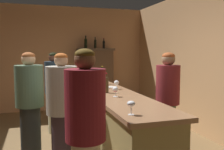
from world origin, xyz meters
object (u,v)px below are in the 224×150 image
wine_glass_spare (131,104)px  patron_tall (54,89)px  display_bottle_midleft (95,43)px  patron_by_cabinet (86,134)px  display_bottle_center (104,44)px  cheese_plate (112,87)px  patron_redhead (62,110)px  wine_glass_front (116,83)px  display_bottle_left (86,43)px  wine_bottle_merlot (91,75)px  bar_counter (115,127)px  patron_in_navy (30,103)px  wine_glass_rear (103,81)px  flower_arrangement (91,78)px  wine_bottle_syrah (102,76)px  wine_glass_mid (115,90)px  wine_bottle_chardonnay (106,84)px  bartender (167,99)px  display_cabinet (96,78)px

wine_glass_spare → patron_tall: patron_tall is taller
display_bottle_midleft → patron_by_cabinet: (-1.20, -4.61, -0.93)m
display_bottle_center → patron_tall: display_bottle_center is taller
cheese_plate → patron_redhead: size_ratio=0.12×
wine_glass_front → display_bottle_left: (0.10, 2.95, 0.73)m
wine_bottle_merlot → wine_glass_front: 0.92m
wine_bottle_merlot → display_bottle_midleft: display_bottle_midleft is taller
bar_counter → cheese_plate: bearing=76.8°
patron_by_cabinet → patron_in_navy: size_ratio=1.02×
wine_glass_rear → patron_tall: (-0.72, 1.02, -0.25)m
display_bottle_left → patron_redhead: bearing=-106.2°
flower_arrangement → patron_in_navy: patron_in_navy is taller
wine_glass_front → wine_glass_spare: wine_glass_front is taller
wine_bottle_syrah → cheese_plate: wine_bottle_syrah is taller
wine_bottle_syrah → wine_glass_spare: wine_bottle_syrah is taller
wine_glass_mid → display_bottle_center: (0.83, 3.56, 0.72)m
patron_redhead → wine_bottle_merlot: bearing=34.2°
bar_counter → wine_bottle_chardonnay: wine_bottle_chardonnay is taller
wine_glass_mid → display_bottle_center: display_bottle_center is taller
cheese_plate → display_bottle_center: (0.62, 2.73, 0.80)m
patron_tall → bartender: size_ratio=0.99×
wine_bottle_chardonnay → display_bottle_left: size_ratio=0.87×
wine_glass_rear → patron_by_cabinet: patron_by_cabinet is taller
wine_bottle_chardonnay → display_bottle_midleft: display_bottle_midleft is taller
display_cabinet → wine_glass_mid: bearing=-99.4°
wine_bottle_merlot → display_bottle_left: size_ratio=0.95×
wine_glass_mid → display_bottle_center: 3.72m
wine_bottle_chardonnay → wine_glass_mid: 0.34m
patron_in_navy → patron_by_cabinet: bearing=-36.8°
wine_bottle_merlot → wine_glass_rear: bearing=-85.7°
display_cabinet → wine_glass_front: 2.98m
wine_glass_rear → patron_redhead: patron_redhead is taller
wine_glass_rear → bartender: (0.87, -0.58, -0.25)m
wine_glass_front → patron_tall: size_ratio=0.09×
flower_arrangement → wine_glass_rear: bearing=-32.2°
wine_glass_front → display_bottle_left: bearing=88.1°
display_bottle_center → patron_tall: 2.50m
display_cabinet → wine_glass_front: bearing=-97.2°
patron_by_cabinet → flower_arrangement: bearing=29.5°
patron_in_navy → display_cabinet: bearing=96.7°
wine_bottle_chardonnay → patron_in_navy: 1.14m
wine_bottle_chardonnay → display_bottle_midleft: bearing=79.3°
display_cabinet → wine_glass_rear: display_cabinet is taller
display_bottle_center → wine_glass_spare: bearing=-102.2°
wine_bottle_chardonnay → flower_arrangement: flower_arrangement is taller
display_cabinet → wine_bottle_chardonnay: size_ratio=5.70×
bar_counter → flower_arrangement: size_ratio=8.77×
wine_bottle_chardonnay → display_bottle_left: (0.35, 3.22, 0.70)m
wine_bottle_merlot → display_bottle_midleft: 2.24m
wine_glass_mid → patron_redhead: patron_redhead is taller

